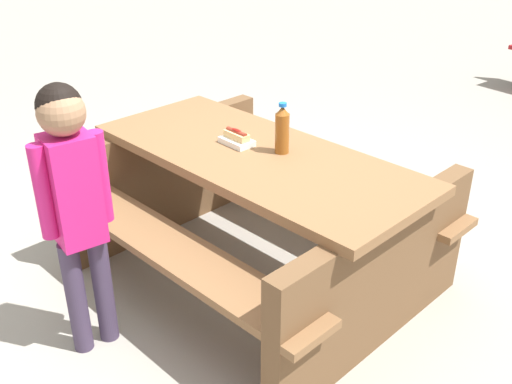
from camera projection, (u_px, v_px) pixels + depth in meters
The scene contains 5 objects.
ground_plane at pixel (256, 275), 3.36m from camera, with size 30.00×30.00×0.00m, color gray.
picnic_table at pixel (256, 205), 3.16m from camera, with size 1.94×1.59×0.75m.
soda_bottle at pixel (282, 130), 2.96m from camera, with size 0.07×0.07×0.26m.
hotdog_tray at pixel (237, 139), 3.10m from camera, with size 0.19×0.12×0.08m.
child_in_coat at pixel (73, 191), 2.50m from camera, with size 0.20×0.32×1.28m.
Camera 1 is at (-2.17, 1.72, 1.97)m, focal length 41.94 mm.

